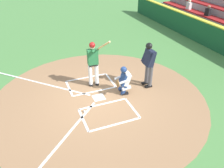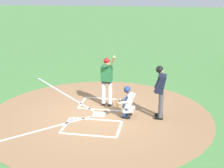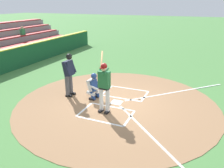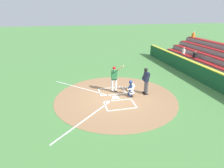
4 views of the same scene
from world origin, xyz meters
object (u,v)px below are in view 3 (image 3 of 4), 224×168
Objects in this scene: plate_umpire at (69,72)px; baseball at (139,99)px; batter at (104,84)px; catcher at (94,85)px.

baseball is at bearing 104.66° from plate_umpire.
plate_umpire is 3.14m from baseball.
plate_umpire is at bearing -75.34° from baseball.
batter is 1.14× the size of plate_umpire.
catcher is at bearing -70.39° from baseball.
plate_umpire reaches higher than catcher.
baseball is at bearing 109.61° from catcher.
batter is at bearing 67.74° from plate_umpire.
baseball is (-0.75, 2.87, -1.04)m from plate_umpire.
baseball is (-0.63, 1.76, -0.55)m from catcher.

